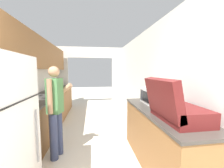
# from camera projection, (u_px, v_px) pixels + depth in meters

# --- Properties ---
(wall_left) EXTENTS (0.38, 7.66, 2.50)m
(wall_left) POSITION_uv_depth(u_px,v_px,m) (28.00, 68.00, 2.99)
(wall_left) COLOR silver
(wall_left) RESTS_ON ground_plane
(wall_right) EXTENTS (0.06, 7.66, 2.50)m
(wall_right) POSITION_uv_depth(u_px,v_px,m) (157.00, 82.00, 2.93)
(wall_right) COLOR silver
(wall_right) RESTS_ON ground_plane
(wall_far_with_doorway) EXTENTS (3.18, 0.06, 2.50)m
(wall_far_with_doorway) POSITION_uv_depth(u_px,v_px,m) (90.00, 72.00, 5.91)
(wall_far_with_doorway) COLOR silver
(wall_far_with_doorway) RESTS_ON ground_plane
(counter_left) EXTENTS (0.62, 3.98, 0.90)m
(counter_left) POSITION_uv_depth(u_px,v_px,m) (51.00, 108.00, 3.87)
(counter_left) COLOR brown
(counter_left) RESTS_ON ground_plane
(counter_right) EXTENTS (0.62, 1.82, 0.90)m
(counter_right) POSITION_uv_depth(u_px,v_px,m) (161.00, 138.00, 2.12)
(counter_right) COLOR brown
(counter_right) RESTS_ON ground_plane
(range_oven) EXTENTS (0.66, 0.75, 1.04)m
(range_oven) POSITION_uv_depth(u_px,v_px,m) (43.00, 116.00, 3.19)
(range_oven) COLOR #B7B7BC
(range_oven) RESTS_ON ground_plane
(person) EXTENTS (0.51, 0.43, 1.57)m
(person) POSITION_uv_depth(u_px,v_px,m) (55.00, 110.00, 2.33)
(person) COLOR #384266
(person) RESTS_ON ground_plane
(suitcase) EXTENTS (0.54, 0.69, 0.51)m
(suitcase) POSITION_uv_depth(u_px,v_px,m) (173.00, 107.00, 1.64)
(suitcase) COLOR #5B1919
(suitcase) RESTS_ON counter_right
(microwave) EXTENTS (0.39, 0.47, 0.27)m
(microwave) POSITION_uv_depth(u_px,v_px,m) (155.00, 96.00, 2.50)
(microwave) COLOR white
(microwave) RESTS_ON counter_right
(knife) EXTENTS (0.14, 0.34, 0.02)m
(knife) POSITION_uv_depth(u_px,v_px,m) (47.00, 92.00, 3.75)
(knife) COLOR #B7B7BC
(knife) RESTS_ON counter_left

